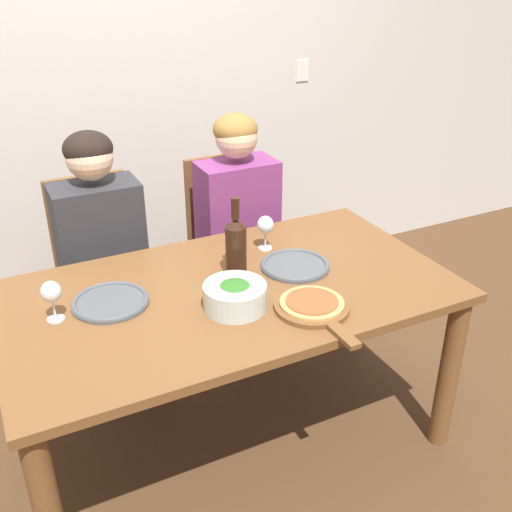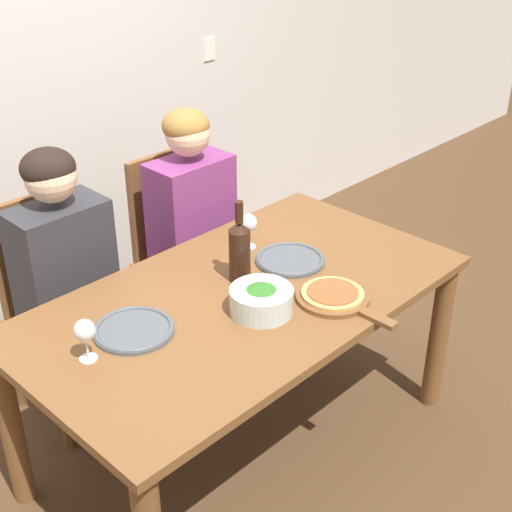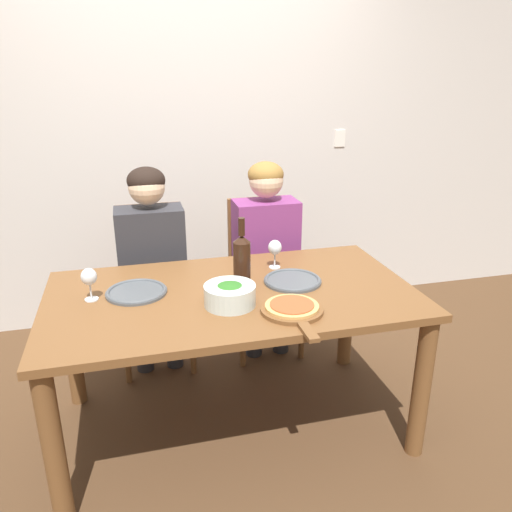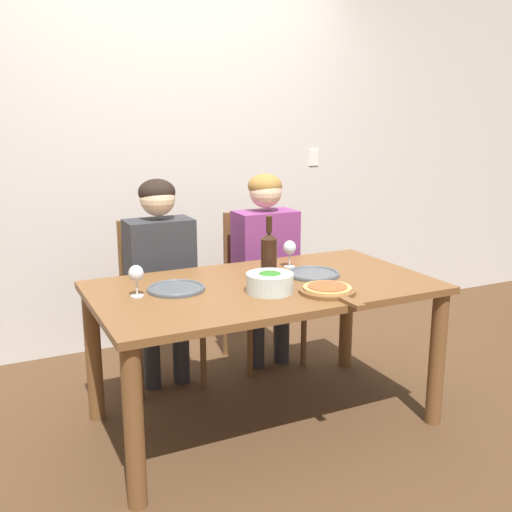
# 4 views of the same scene
# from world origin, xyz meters

# --- Properties ---
(ground_plane) EXTENTS (40.00, 40.00, 0.00)m
(ground_plane) POSITION_xyz_m (0.00, 0.00, 0.00)
(ground_plane) COLOR #4C331E
(back_wall) EXTENTS (10.00, 0.06, 2.70)m
(back_wall) POSITION_xyz_m (0.00, 1.39, 1.35)
(back_wall) COLOR silver
(back_wall) RESTS_ON ground
(dining_table) EXTENTS (1.69, 0.93, 0.75)m
(dining_table) POSITION_xyz_m (0.00, 0.00, 0.63)
(dining_table) COLOR brown
(dining_table) RESTS_ON ground
(chair_left) EXTENTS (0.42, 0.42, 0.96)m
(chair_left) POSITION_xyz_m (-0.33, 0.79, 0.51)
(chair_left) COLOR brown
(chair_left) RESTS_ON ground
(chair_right) EXTENTS (0.42, 0.42, 0.96)m
(chair_right) POSITION_xyz_m (0.36, 0.79, 0.51)
(chair_right) COLOR brown
(chair_right) RESTS_ON ground
(person_woman) EXTENTS (0.47, 0.51, 1.22)m
(person_woman) POSITION_xyz_m (-0.33, 0.68, 0.73)
(person_woman) COLOR #28282D
(person_woman) RESTS_ON ground
(person_man) EXTENTS (0.47, 0.51, 1.22)m
(person_man) POSITION_xyz_m (0.36, 0.68, 0.73)
(person_man) COLOR #28282D
(person_man) RESTS_ON ground
(wine_bottle) EXTENTS (0.08, 0.08, 0.33)m
(wine_bottle) POSITION_xyz_m (0.07, 0.08, 0.88)
(wine_bottle) COLOR black
(wine_bottle) RESTS_ON dining_table
(broccoli_bowl) EXTENTS (0.23, 0.23, 0.10)m
(broccoli_bowl) POSITION_xyz_m (-0.04, -0.13, 0.79)
(broccoli_bowl) COLOR silver
(broccoli_bowl) RESTS_ON dining_table
(dinner_plate_left) EXTENTS (0.28, 0.28, 0.02)m
(dinner_plate_left) POSITION_xyz_m (-0.43, 0.09, 0.76)
(dinner_plate_left) COLOR #4C5156
(dinner_plate_left) RESTS_ON dining_table
(dinner_plate_right) EXTENTS (0.28, 0.28, 0.02)m
(dinner_plate_right) POSITION_xyz_m (0.31, 0.04, 0.76)
(dinner_plate_right) COLOR #4C5156
(dinner_plate_right) RESTS_ON dining_table
(pizza_on_board) EXTENTS (0.27, 0.41, 0.04)m
(pizza_on_board) POSITION_xyz_m (0.20, -0.27, 0.76)
(pizza_on_board) COLOR brown
(pizza_on_board) RESTS_ON dining_table
(wine_glass_left) EXTENTS (0.07, 0.07, 0.15)m
(wine_glass_left) POSITION_xyz_m (-0.63, 0.07, 0.85)
(wine_glass_left) COLOR silver
(wine_glass_left) RESTS_ON dining_table
(wine_glass_right) EXTENTS (0.07, 0.07, 0.15)m
(wine_glass_right) POSITION_xyz_m (0.28, 0.24, 0.85)
(wine_glass_right) COLOR silver
(wine_glass_right) RESTS_ON dining_table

